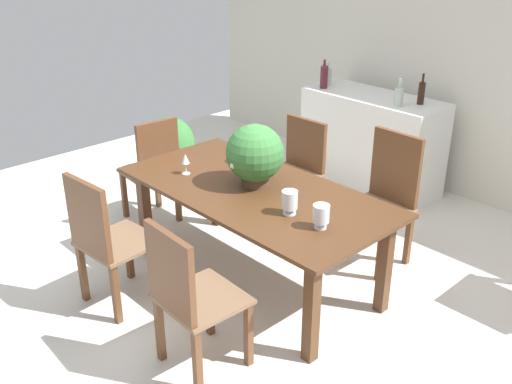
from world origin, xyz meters
name	(u,v)px	position (x,y,z in m)	size (l,w,h in m)	color
ground_plane	(253,280)	(0.00, 0.00, 0.00)	(7.04, 7.04, 0.00)	silver
back_wall	(451,61)	(0.00, 2.60, 1.30)	(6.40, 0.10, 2.60)	beige
dining_table	(255,202)	(0.00, 0.03, 0.66)	(2.06, 1.02, 0.76)	#4C2D19
chair_near_right	(187,293)	(0.46, -0.94, 0.55)	(0.49, 0.48, 0.99)	brown
chair_far_left	(298,166)	(-0.47, 0.99, 0.53)	(0.48, 0.44, 0.94)	brown
chair_near_left	(105,237)	(-0.46, -0.95, 0.56)	(0.51, 0.51, 1.00)	brown
chair_far_right	(386,192)	(0.47, 1.00, 0.58)	(0.48, 0.45, 1.05)	brown
chair_head_end	(154,167)	(-1.29, 0.02, 0.55)	(0.49, 0.46, 0.99)	brown
flower_centerpiece	(255,154)	(-0.06, 0.08, 0.99)	(0.42, 0.43, 0.46)	#4C3828
crystal_vase_left	(251,148)	(-0.39, 0.35, 0.88)	(0.10, 0.10, 0.21)	silver
crystal_vase_center_near	(321,214)	(0.71, -0.08, 0.85)	(0.11, 0.11, 0.16)	silver
crystal_vase_right	(290,201)	(0.44, -0.08, 0.85)	(0.11, 0.11, 0.16)	silver
wine_glass	(185,160)	(-0.57, -0.16, 0.87)	(0.06, 0.06, 0.16)	silver
kitchen_counter	(371,142)	(-0.48, 2.09, 0.48)	(1.41, 0.58, 0.96)	white
wine_bottle_dark	(328,76)	(-1.07, 2.07, 1.05)	(0.07, 0.07, 0.24)	#B2BFB7
wine_bottle_tall	(399,96)	(-0.12, 1.94, 1.06)	(0.08, 0.08, 0.26)	#B2BFB7
wine_bottle_clear	(421,93)	(-0.01, 2.15, 1.07)	(0.06, 0.06, 0.29)	black
wine_bottle_amber	(324,77)	(-1.01, 1.94, 1.08)	(0.08, 0.08, 0.29)	#511E28
potted_plant_floor	(171,144)	(-2.13, 0.79, 0.34)	(0.50, 0.50, 0.63)	#423D38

